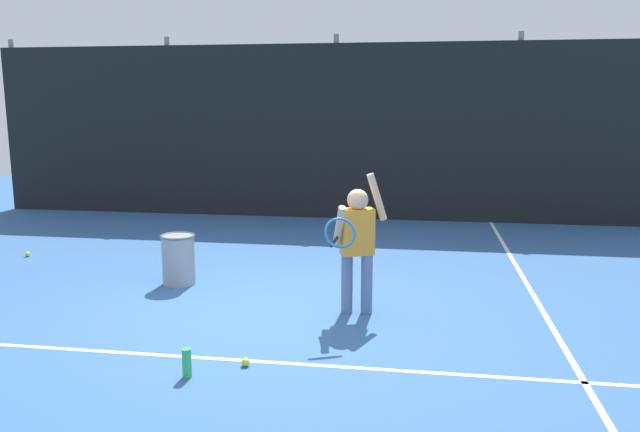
# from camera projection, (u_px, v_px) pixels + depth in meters

# --- Properties ---
(ground_plane) EXTENTS (20.00, 20.00, 0.00)m
(ground_plane) POSITION_uv_depth(u_px,v_px,m) (263.00, 316.00, 5.95)
(ground_plane) COLOR #335B93
(court_line_baseline) EXTENTS (9.00, 0.05, 0.00)m
(court_line_baseline) POSITION_uv_depth(u_px,v_px,m) (231.00, 360.00, 4.94)
(court_line_baseline) COLOR white
(court_line_baseline) RESTS_ON ground
(court_line_sideline) EXTENTS (0.05, 9.00, 0.00)m
(court_line_sideline) POSITION_uv_depth(u_px,v_px,m) (535.00, 297.00, 6.52)
(court_line_sideline) COLOR white
(court_line_sideline) RESTS_ON ground
(back_fence_windscreen) EXTENTS (12.27, 0.08, 2.97)m
(back_fence_windscreen) POSITION_uv_depth(u_px,v_px,m) (335.00, 133.00, 10.72)
(back_fence_windscreen) COLOR black
(back_fence_windscreen) RESTS_ON ground
(fence_post_0) EXTENTS (0.09, 0.09, 3.12)m
(fence_post_0) POSITION_uv_depth(u_px,v_px,m) (18.00, 126.00, 11.67)
(fence_post_0) COLOR slate
(fence_post_0) RESTS_ON ground
(fence_post_1) EXTENTS (0.09, 0.09, 3.12)m
(fence_post_1) POSITION_uv_depth(u_px,v_px,m) (170.00, 127.00, 11.22)
(fence_post_1) COLOR slate
(fence_post_1) RESTS_ON ground
(fence_post_2) EXTENTS (0.09, 0.09, 3.12)m
(fence_post_2) POSITION_uv_depth(u_px,v_px,m) (336.00, 128.00, 10.76)
(fence_post_2) COLOR slate
(fence_post_2) RESTS_ON ground
(fence_post_3) EXTENTS (0.09, 0.09, 3.12)m
(fence_post_3) POSITION_uv_depth(u_px,v_px,m) (516.00, 129.00, 10.30)
(fence_post_3) COLOR slate
(fence_post_3) RESTS_ON ground
(tennis_player) EXTENTS (0.55, 0.76, 1.35)m
(tennis_player) POSITION_uv_depth(u_px,v_px,m) (357.00, 240.00, 5.90)
(tennis_player) COLOR slate
(tennis_player) RESTS_ON ground
(ball_hopper) EXTENTS (0.38, 0.38, 0.56)m
(ball_hopper) POSITION_uv_depth(u_px,v_px,m) (178.00, 259.00, 6.95)
(ball_hopper) COLOR gray
(ball_hopper) RESTS_ON ground
(water_bottle) EXTENTS (0.07, 0.07, 0.22)m
(water_bottle) POSITION_uv_depth(u_px,v_px,m) (187.00, 363.00, 4.62)
(water_bottle) COLOR green
(water_bottle) RESTS_ON ground
(tennis_ball_2) EXTENTS (0.07, 0.07, 0.07)m
(tennis_ball_2) POSITION_uv_depth(u_px,v_px,m) (28.00, 254.00, 8.23)
(tennis_ball_2) COLOR #CCE033
(tennis_ball_2) RESTS_ON ground
(tennis_ball_4) EXTENTS (0.07, 0.07, 0.07)m
(tennis_ball_4) POSITION_uv_depth(u_px,v_px,m) (245.00, 362.00, 4.82)
(tennis_ball_4) COLOR #CCE033
(tennis_ball_4) RESTS_ON ground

